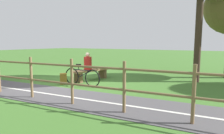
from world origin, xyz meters
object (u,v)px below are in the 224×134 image
Objects in this scene: bench at (91,72)px; backpack at (63,79)px; bicycle at (82,77)px; person_seated at (88,62)px.

backpack is (1.31, -0.46, -0.13)m from bench.
backpack is (0.15, -0.89, -0.14)m from bicycle.
bench is at bearing 160.58° from backpack.
bicycle is (1.16, 0.42, 0.01)m from bench.
person_seated is 1.35m from backpack.
person_seated is 1.18m from bicycle.
person_seated is at bearing 159.28° from backpack.
bicycle is (0.98, 0.46, -0.47)m from person_seated.
bench is 4.43× the size of backpack.
bench is 0.52m from person_seated.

